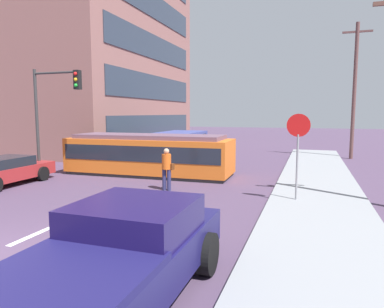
# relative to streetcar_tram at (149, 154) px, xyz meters

# --- Properties ---
(ground_plane) EXTENTS (120.00, 120.00, 0.00)m
(ground_plane) POSITION_rel_streetcar_tram_xyz_m (1.07, -0.42, -1.03)
(ground_plane) COLOR #4D3A53
(sidewalk_curb_right) EXTENTS (3.20, 36.00, 0.14)m
(sidewalk_curb_right) POSITION_rel_streetcar_tram_xyz_m (7.87, -4.42, -0.96)
(sidewalk_curb_right) COLOR gray
(sidewalk_curb_right) RESTS_ON ground
(lane_stripe_1) EXTENTS (0.16, 2.40, 0.01)m
(lane_stripe_1) POSITION_rel_streetcar_tram_xyz_m (1.07, -8.42, -1.03)
(lane_stripe_1) COLOR silver
(lane_stripe_1) RESTS_ON ground
(lane_stripe_2) EXTENTS (0.16, 2.40, 0.01)m
(lane_stripe_2) POSITION_rel_streetcar_tram_xyz_m (1.07, -4.42, -1.03)
(lane_stripe_2) COLOR silver
(lane_stripe_2) RESTS_ON ground
(lane_stripe_3) EXTENTS (0.16, 2.40, 0.01)m
(lane_stripe_3) POSITION_rel_streetcar_tram_xyz_m (1.07, 6.00, -1.03)
(lane_stripe_3) COLOR silver
(lane_stripe_3) RESTS_ON ground
(lane_stripe_4) EXTENTS (0.16, 2.40, 0.01)m
(lane_stripe_4) POSITION_rel_streetcar_tram_xyz_m (1.07, 12.00, -1.03)
(lane_stripe_4) COLOR silver
(lane_stripe_4) RESTS_ON ground
(corner_building) EXTENTS (15.40, 17.39, 22.40)m
(corner_building) POSITION_rel_streetcar_tram_xyz_m (-12.32, 10.89, 10.17)
(corner_building) COLOR #8F5E57
(corner_building) RESTS_ON ground
(streetcar_tram) EXTENTS (8.26, 2.70, 1.99)m
(streetcar_tram) POSITION_rel_streetcar_tram_xyz_m (0.00, 0.00, 0.00)
(streetcar_tram) COLOR orange
(streetcar_tram) RESTS_ON ground
(city_bus) EXTENTS (2.59, 5.44, 1.79)m
(city_bus) POSITION_rel_streetcar_tram_xyz_m (-0.72, 5.85, -0.00)
(city_bus) COLOR #3C4687
(city_bus) RESTS_ON ground
(pedestrian_crossing) EXTENTS (0.47, 0.36, 1.67)m
(pedestrian_crossing) POSITION_rel_streetcar_tram_xyz_m (2.24, -3.05, -0.09)
(pedestrian_crossing) COLOR navy
(pedestrian_crossing) RESTS_ON ground
(pickup_truck_parked) EXTENTS (2.28, 5.00, 1.55)m
(pickup_truck_parked) POSITION_rel_streetcar_tram_xyz_m (4.78, -10.93, -0.23)
(pickup_truck_parked) COLOR #1A174D
(pickup_truck_parked) RESTS_ON ground
(parked_sedan_mid) EXTENTS (1.98, 4.35, 1.19)m
(parked_sedan_mid) POSITION_rel_streetcar_tram_xyz_m (-4.69, -4.35, -0.41)
(parked_sedan_mid) COLOR maroon
(parked_sedan_mid) RESTS_ON ground
(parked_sedan_far) EXTENTS (2.19, 4.44, 1.19)m
(parked_sedan_far) POSITION_rel_streetcar_tram_xyz_m (-4.12, 3.96, -0.41)
(parked_sedan_far) COLOR #24522E
(parked_sedan_far) RESTS_ON ground
(stop_sign) EXTENTS (0.76, 0.07, 2.88)m
(stop_sign) POSITION_rel_streetcar_tram_xyz_m (7.16, -3.50, 1.16)
(stop_sign) COLOR gray
(stop_sign) RESTS_ON sidewalk_curb_right
(traffic_light_mast) EXTENTS (2.55, 0.33, 5.05)m
(traffic_light_mast) POSITION_rel_streetcar_tram_xyz_m (-3.65, -2.36, 2.49)
(traffic_light_mast) COLOR #333333
(traffic_light_mast) RESTS_ON ground
(utility_pole_mid) EXTENTS (1.80, 0.24, 8.85)m
(utility_pole_mid) POSITION_rel_streetcar_tram_xyz_m (10.16, 9.84, 3.58)
(utility_pole_mid) COLOR brown
(utility_pole_mid) RESTS_ON ground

